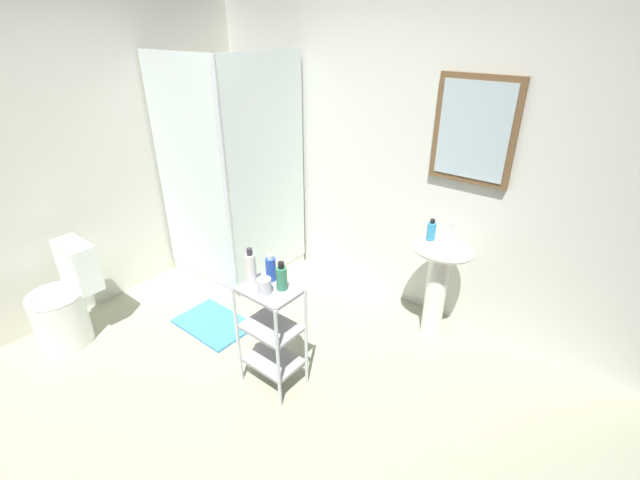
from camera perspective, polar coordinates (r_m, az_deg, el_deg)
ground_plane at (r=2.97m, az=-12.00°, el=-21.56°), size 4.20×4.20×0.02m
wall_back at (r=3.54m, az=9.73°, el=11.15°), size 4.20×0.14×2.50m
wall_left at (r=3.80m, az=-32.52°, el=8.37°), size 0.10×4.20×2.50m
shower_stall at (r=4.10m, az=-10.95°, el=1.44°), size 0.92×0.92×2.00m
pedestal_sink at (r=3.27m, az=15.40°, el=-3.67°), size 0.46×0.37×0.81m
sink_faucet at (r=3.25m, az=16.88°, el=1.47°), size 0.03×0.03×0.10m
toilet at (r=3.75m, az=-30.55°, el=-7.30°), size 0.37×0.49×0.76m
storage_cart at (r=2.83m, az=-6.45°, el=-11.60°), size 0.38×0.28×0.74m
hand_soap_bottle at (r=3.13m, az=14.47°, el=1.22°), size 0.06×0.06×0.15m
body_wash_bottle_green at (r=2.61m, az=-5.08°, el=-4.93°), size 0.07×0.07×0.18m
lotion_bottle_white at (r=2.67m, az=-9.10°, el=-3.67°), size 0.06×0.06×0.24m
shampoo_bottle_blue at (r=2.70m, az=-6.50°, el=-3.77°), size 0.06×0.06×0.18m
rinse_cup at (r=2.60m, az=-7.34°, el=-6.00°), size 0.08×0.08×0.09m
bath_mat at (r=3.66m, az=-13.83°, el=-10.63°), size 0.60×0.40×0.02m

